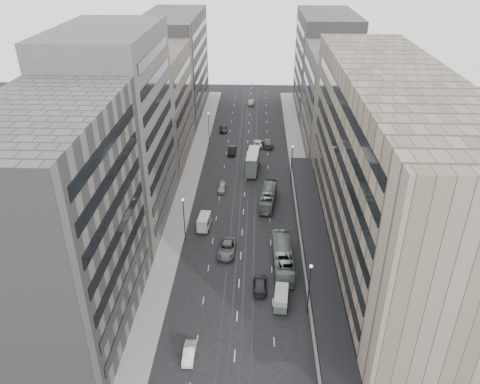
# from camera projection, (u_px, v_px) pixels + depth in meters

# --- Properties ---
(ground) EXTENTS (220.00, 220.00, 0.00)m
(ground) POSITION_uv_depth(u_px,v_px,m) (239.00, 288.00, 69.77)
(ground) COLOR black
(ground) RESTS_ON ground
(sidewalk_right) EXTENTS (4.00, 125.00, 0.15)m
(sidewalk_right) POSITION_uv_depth(u_px,v_px,m) (300.00, 176.00, 102.25)
(sidewalk_right) COLOR gray
(sidewalk_right) RESTS_ON ground
(sidewalk_left) EXTENTS (4.00, 125.00, 0.15)m
(sidewalk_left) POSITION_uv_depth(u_px,v_px,m) (191.00, 174.00, 103.06)
(sidewalk_left) COLOR gray
(sidewalk_left) RESTS_ON ground
(department_store) EXTENTS (19.20, 60.00, 30.00)m
(department_store) POSITION_uv_depth(u_px,v_px,m) (386.00, 177.00, 68.93)
(department_store) COLOR gray
(department_store) RESTS_ON ground
(building_right_mid) EXTENTS (15.00, 28.00, 24.00)m
(building_right_mid) POSITION_uv_depth(u_px,v_px,m) (340.00, 103.00, 108.96)
(building_right_mid) COLOR #4D4843
(building_right_mid) RESTS_ON ground
(building_right_far) EXTENTS (15.00, 32.00, 28.00)m
(building_right_far) POSITION_uv_depth(u_px,v_px,m) (325.00, 64.00, 134.34)
(building_right_far) COLOR #5E5A55
(building_right_far) RESTS_ON ground
(building_left_a) EXTENTS (15.00, 28.00, 30.00)m
(building_left_a) POSITION_uv_depth(u_px,v_px,m) (58.00, 230.00, 56.30)
(building_left_a) COLOR #5E5A55
(building_left_a) RESTS_ON ground
(building_left_b) EXTENTS (15.00, 26.00, 34.00)m
(building_left_b) POSITION_uv_depth(u_px,v_px,m) (116.00, 132.00, 79.05)
(building_left_b) COLOR #4D4843
(building_left_b) RESTS_ON ground
(building_left_c) EXTENTS (15.00, 28.00, 25.00)m
(building_left_c) POSITION_uv_depth(u_px,v_px,m) (151.00, 107.00, 104.90)
(building_left_c) COLOR #716458
(building_left_c) RESTS_ON ground
(building_left_d) EXTENTS (15.00, 38.00, 28.00)m
(building_left_d) POSITION_uv_depth(u_px,v_px,m) (175.00, 65.00, 133.15)
(building_left_d) COLOR #5E5A55
(building_left_d) RESTS_ON ground
(lamp_right_near) EXTENTS (0.44, 0.44, 8.32)m
(lamp_right_near) POSITION_uv_depth(u_px,v_px,m) (310.00, 284.00, 62.57)
(lamp_right_near) COLOR #262628
(lamp_right_near) RESTS_ON ground
(lamp_right_far) EXTENTS (0.44, 0.44, 8.32)m
(lamp_right_far) POSITION_uv_depth(u_px,v_px,m) (292.00, 159.00, 97.68)
(lamp_right_far) COLOR #262628
(lamp_right_far) RESTS_ON ground
(lamp_left_near) EXTENTS (0.44, 0.44, 8.32)m
(lamp_left_near) POSITION_uv_depth(u_px,v_px,m) (184.00, 215.00, 78.14)
(lamp_left_near) COLOR #262628
(lamp_left_near) RESTS_ON ground
(lamp_left_far) EXTENTS (0.44, 0.44, 8.32)m
(lamp_left_far) POSITION_uv_depth(u_px,v_px,m) (209.00, 125.00, 115.89)
(lamp_left_far) COLOR #262628
(lamp_left_far) RESTS_ON ground
(bus_near) EXTENTS (3.16, 12.30, 3.41)m
(bus_near) POSITION_uv_depth(u_px,v_px,m) (283.00, 257.00, 73.54)
(bus_near) COLOR gray
(bus_near) RESTS_ON ground
(bus_far) EXTENTS (3.79, 10.99, 3.00)m
(bus_far) POSITION_uv_depth(u_px,v_px,m) (268.00, 197.00, 91.19)
(bus_far) COLOR gray
(bus_far) RESTS_ON ground
(double_decker) EXTENTS (3.22, 8.72, 4.68)m
(double_decker) POSITION_uv_depth(u_px,v_px,m) (253.00, 162.00, 103.06)
(double_decker) COLOR slate
(double_decker) RESTS_ON ground
(vw_microbus) EXTENTS (2.40, 4.61, 2.40)m
(vw_microbus) POSITION_uv_depth(u_px,v_px,m) (281.00, 298.00, 65.79)
(vw_microbus) COLOR #515758
(vw_microbus) RESTS_ON ground
(panel_van) EXTENTS (2.35, 4.29, 2.61)m
(panel_van) POSITION_uv_depth(u_px,v_px,m) (204.00, 222.00, 83.27)
(panel_van) COLOR silver
(panel_van) RESTS_ON ground
(sedan_1) EXTENTS (1.41, 4.04, 1.33)m
(sedan_1) POSITION_uv_depth(u_px,v_px,m) (189.00, 353.00, 57.87)
(sedan_1) COLOR silver
(sedan_1) RESTS_ON ground
(sedan_2) EXTENTS (3.21, 6.33, 1.72)m
(sedan_2) POSITION_uv_depth(u_px,v_px,m) (227.00, 248.00, 77.12)
(sedan_2) COLOR slate
(sedan_2) RESTS_ON ground
(sedan_3) EXTENTS (2.16, 5.25, 1.52)m
(sedan_3) POSITION_uv_depth(u_px,v_px,m) (260.00, 284.00, 69.27)
(sedan_3) COLOR #27272A
(sedan_3) RESTS_ON ground
(sedan_4) EXTENTS (1.83, 4.25, 1.43)m
(sedan_4) POSITION_uv_depth(u_px,v_px,m) (222.00, 187.00, 96.27)
(sedan_4) COLOR #A19785
(sedan_4) RESTS_ON ground
(sedan_5) EXTENTS (1.89, 4.99, 1.62)m
(sedan_5) POSITION_uv_depth(u_px,v_px,m) (232.00, 150.00, 112.80)
(sedan_5) COLOR black
(sedan_5) RESTS_ON ground
(sedan_6) EXTENTS (2.38, 5.09, 1.41)m
(sedan_6) POSITION_uv_depth(u_px,v_px,m) (258.00, 143.00, 116.92)
(sedan_6) COLOR silver
(sedan_6) RESTS_ON ground
(sedan_7) EXTENTS (3.01, 6.11, 1.71)m
(sedan_7) POSITION_uv_depth(u_px,v_px,m) (268.00, 143.00, 116.86)
(sedan_7) COLOR #525255
(sedan_7) RESTS_ON ground
(sedan_8) EXTENTS (2.22, 4.93, 1.64)m
(sedan_8) POSITION_uv_depth(u_px,v_px,m) (224.00, 128.00, 125.84)
(sedan_8) COLOR #252528
(sedan_8) RESTS_ON ground
(sedan_9) EXTENTS (1.92, 4.67, 1.50)m
(sedan_9) POSITION_uv_depth(u_px,v_px,m) (251.00, 102.00, 146.21)
(sedan_9) COLOR #B1A892
(sedan_9) RESTS_ON ground
(pedestrian) EXTENTS (0.81, 0.61, 1.99)m
(pedestrian) POSITION_uv_depth(u_px,v_px,m) (335.00, 369.00, 55.12)
(pedestrian) COLOR black
(pedestrian) RESTS_ON sidewalk_right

